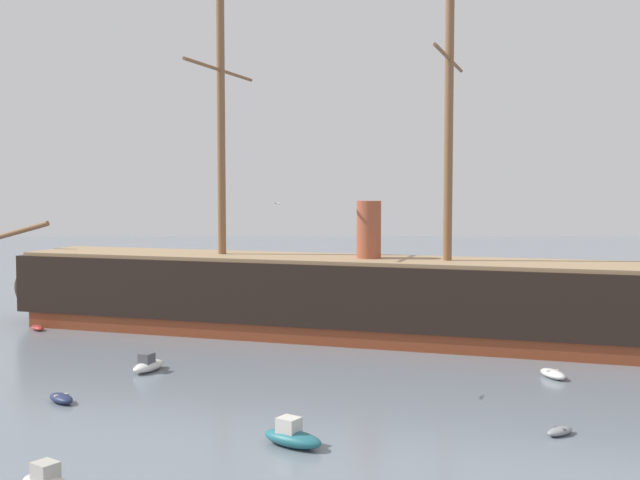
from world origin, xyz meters
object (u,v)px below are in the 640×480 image
object	(u,v)px
tall_ship	(331,295)
motorboat_near_centre	(294,436)
dinghy_mid_left	(63,398)
motorboat_alongside_bow	(150,365)
seagull_in_flight	(279,203)
dinghy_distant_centre	(337,311)
dinghy_mid_right	(562,431)
dinghy_far_left	(40,328)
dinghy_alongside_stern	(555,374)

from	to	relation	value
tall_ship	motorboat_near_centre	world-z (taller)	tall_ship
dinghy_mid_left	tall_ship	bearing A→B (deg)	52.16
motorboat_near_centre	motorboat_alongside_bow	distance (m)	20.83
motorboat_alongside_bow	seagull_in_flight	world-z (taller)	seagull_in_flight
dinghy_mid_left	motorboat_alongside_bow	world-z (taller)	motorboat_alongside_bow
dinghy_distant_centre	dinghy_mid_right	bearing A→B (deg)	-74.40
motorboat_alongside_bow	dinghy_far_left	xyz separation A→B (m)	(-14.51, 17.16, -0.25)
dinghy_distant_centre	seagull_in_flight	world-z (taller)	seagull_in_flight
tall_ship	motorboat_near_centre	xyz separation A→B (m)	(-2.40, -31.37, -3.33)
dinghy_mid_left	motorboat_alongside_bow	distance (m)	9.51
dinghy_mid_right	dinghy_alongside_stern	bearing A→B (deg)	75.21
dinghy_mid_right	dinghy_far_left	world-z (taller)	dinghy_far_left
tall_ship	dinghy_far_left	xyz separation A→B (m)	(-28.44, 3.15, -3.62)
dinghy_alongside_stern	dinghy_distant_centre	xyz separation A→B (m)	(-15.37, 29.13, -0.01)
dinghy_mid_left	motorboat_alongside_bow	size ratio (longest dim) A/B	0.69
dinghy_alongside_stern	dinghy_far_left	xyz separation A→B (m)	(-44.60, 19.28, -0.06)
dinghy_alongside_stern	tall_ship	bearing A→B (deg)	135.05
dinghy_mid_right	dinghy_distant_centre	xyz separation A→B (m)	(-11.85, 42.46, 0.08)
dinghy_mid_right	dinghy_distant_centre	size ratio (longest dim) A/B	0.76
dinghy_mid_left	dinghy_mid_right	bearing A→B (deg)	-12.47
motorboat_near_centre	seagull_in_flight	world-z (taller)	seagull_in_flight
tall_ship	dinghy_alongside_stern	distance (m)	23.11
dinghy_distant_centre	seagull_in_flight	xyz separation A→B (m)	(-4.51, -33.53, 12.57)
dinghy_alongside_stern	dinghy_mid_right	bearing A→B (deg)	-104.79
tall_ship	dinghy_alongside_stern	xyz separation A→B (m)	(16.16, -16.13, -3.56)
dinghy_mid_left	seagull_in_flight	distance (m)	18.92
motorboat_near_centre	dinghy_mid_right	size ratio (longest dim) A/B	1.88
dinghy_mid_left	motorboat_near_centre	bearing A→B (deg)	-29.42
dinghy_mid_left	seagull_in_flight	bearing A→B (deg)	9.06
dinghy_mid_right	dinghy_alongside_stern	distance (m)	13.79
dinghy_mid_left	dinghy_alongside_stern	world-z (taller)	dinghy_alongside_stern
motorboat_alongside_bow	dinghy_mid_right	bearing A→B (deg)	-30.18
tall_ship	dinghy_alongside_stern	bearing A→B (deg)	-44.95
motorboat_near_centre	dinghy_alongside_stern	size ratio (longest dim) A/B	1.35
motorboat_alongside_bow	seagull_in_flight	size ratio (longest dim) A/B	3.19
tall_ship	dinghy_alongside_stern	world-z (taller)	tall_ship
tall_ship	motorboat_alongside_bow	size ratio (longest dim) A/B	19.76
dinghy_alongside_stern	seagull_in_flight	world-z (taller)	seagull_in_flight
dinghy_mid_right	dinghy_distant_centre	distance (m)	44.08
motorboat_alongside_bow	seagull_in_flight	xyz separation A→B (m)	(10.20, -6.51, 12.38)
dinghy_alongside_stern	dinghy_far_left	world-z (taller)	dinghy_alongside_stern
dinghy_mid_left	dinghy_far_left	world-z (taller)	dinghy_mid_left
seagull_in_flight	motorboat_near_centre	bearing A→B (deg)	-83.05
motorboat_alongside_bow	tall_ship	bearing A→B (deg)	45.18
seagull_in_flight	tall_ship	bearing A→B (deg)	79.73
dinghy_mid_left	dinghy_mid_right	size ratio (longest dim) A/B	1.24
dinghy_mid_right	seagull_in_flight	bearing A→B (deg)	151.37
dinghy_distant_centre	dinghy_mid_left	bearing A→B (deg)	-117.31
dinghy_mid_right	dinghy_alongside_stern	size ratio (longest dim) A/B	0.72
motorboat_near_centre	dinghy_alongside_stern	world-z (taller)	motorboat_near_centre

